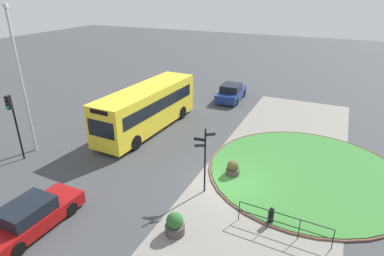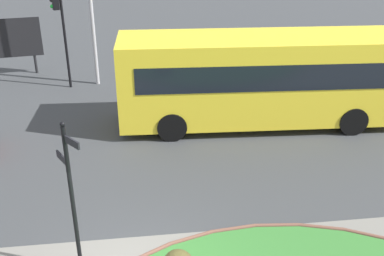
% 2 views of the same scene
% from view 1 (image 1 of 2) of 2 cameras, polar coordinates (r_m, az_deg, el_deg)
% --- Properties ---
extents(ground, '(120.00, 120.00, 0.00)m').
position_cam_1_polar(ground, '(18.05, 5.88, -9.61)').
color(ground, '#3D3F42').
extents(sidewalk_paving, '(32.00, 7.68, 0.02)m').
position_cam_1_polar(sidewalk_paving, '(17.62, 12.64, -11.00)').
color(sidewalk_paving, gray).
rests_on(sidewalk_paving, ground).
extents(grass_island, '(10.91, 10.91, 0.10)m').
position_cam_1_polar(grass_island, '(19.96, 19.36, -7.29)').
color(grass_island, '#387A33').
rests_on(grass_island, ground).
extents(grass_kerb_ring, '(11.22, 11.22, 0.11)m').
position_cam_1_polar(grass_kerb_ring, '(19.95, 19.36, -7.28)').
color(grass_kerb_ring, brown).
rests_on(grass_kerb_ring, ground).
extents(signpost_directional, '(0.60, 0.99, 3.59)m').
position_cam_1_polar(signpost_directional, '(16.27, 2.21, -5.04)').
color(signpost_directional, black).
rests_on(signpost_directional, ground).
extents(bollard_foreground, '(0.24, 0.24, 0.85)m').
position_cam_1_polar(bollard_foreground, '(15.48, 13.75, -14.67)').
color(bollard_foreground, black).
rests_on(bollard_foreground, ground).
extents(railing_grass_edge, '(0.25, 4.02, 1.03)m').
position_cam_1_polar(railing_grass_edge, '(14.89, 15.79, -15.54)').
color(railing_grass_edge, black).
rests_on(railing_grass_edge, ground).
extents(bus_yellow, '(9.87, 2.99, 3.21)m').
position_cam_1_polar(bus_yellow, '(23.99, -7.90, 3.59)').
color(bus_yellow, yellow).
rests_on(bus_yellow, ground).
extents(car_near_lane, '(4.48, 2.09, 1.54)m').
position_cam_1_polar(car_near_lane, '(30.85, 6.91, 6.19)').
color(car_near_lane, navy).
rests_on(car_near_lane, ground).
extents(car_far_lane, '(4.62, 1.89, 1.40)m').
position_cam_1_polar(car_far_lane, '(16.24, -26.39, -13.79)').
color(car_far_lane, maroon).
rests_on(car_far_lane, ground).
extents(traffic_light_near, '(0.48, 0.32, 4.15)m').
position_cam_1_polar(traffic_light_near, '(21.64, -29.04, 2.15)').
color(traffic_light_near, black).
rests_on(traffic_light_near, ground).
extents(lamppost_tall, '(0.32, 0.32, 9.01)m').
position_cam_1_polar(lamppost_tall, '(22.13, -27.87, 7.70)').
color(lamppost_tall, '#B7B7BC').
rests_on(lamppost_tall, ground).
extents(planter_near_signpost, '(0.87, 0.87, 1.06)m').
position_cam_1_polar(planter_near_signpost, '(14.53, -3.03, -16.59)').
color(planter_near_signpost, '#47423D').
rests_on(planter_near_signpost, ground).
extents(planter_kerbside, '(0.77, 0.77, 0.97)m').
position_cam_1_polar(planter_kerbside, '(18.51, 7.17, -7.16)').
color(planter_kerbside, '#47423D').
rests_on(planter_kerbside, ground).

